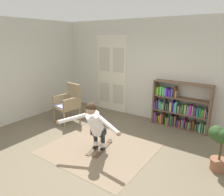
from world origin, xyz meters
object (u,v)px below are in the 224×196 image
at_px(skis_pair, 100,147).
at_px(person_skier, 95,123).
at_px(wicker_chair, 69,102).
at_px(bookshelf, 178,109).
at_px(potted_plant, 220,142).

height_order(skis_pair, person_skier, person_skier).
height_order(wicker_chair, skis_pair, wicker_chair).
relative_size(bookshelf, wicker_chair, 1.37).
relative_size(bookshelf, person_skier, 1.08).
height_order(wicker_chair, person_skier, person_skier).
relative_size(wicker_chair, skis_pair, 1.36).
bearing_deg(wicker_chair, person_skier, -28.59).
relative_size(wicker_chair, person_skier, 0.79).
xyz_separation_m(wicker_chair, skis_pair, (1.73, -0.76, -0.56)).
bearing_deg(potted_plant, bookshelf, 129.09).
distance_m(wicker_chair, skis_pair, 1.96).
xyz_separation_m(wicker_chair, person_skier, (1.76, -0.96, 0.10)).
xyz_separation_m(bookshelf, potted_plant, (1.24, -1.53, 0.04)).
bearing_deg(person_skier, wicker_chair, 151.41).
relative_size(potted_plant, person_skier, 0.61).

